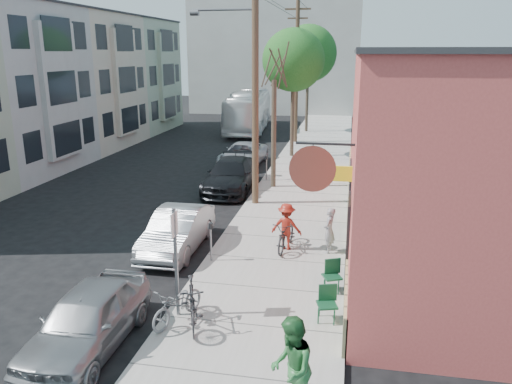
% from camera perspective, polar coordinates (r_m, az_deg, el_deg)
% --- Properties ---
extents(ground, '(120.00, 120.00, 0.00)m').
position_cam_1_polar(ground, '(17.17, -12.01, -6.97)').
color(ground, black).
extents(sidewalk, '(4.50, 58.00, 0.15)m').
position_cam_1_polar(sidewalk, '(26.44, 5.80, 1.54)').
color(sidewalk, '#ABA59E').
rests_on(sidewalk, ground).
extents(cafe_building, '(6.60, 20.20, 6.61)m').
position_cam_1_polar(cafe_building, '(19.99, 18.20, 5.67)').
color(cafe_building, '#BC4945').
rests_on(cafe_building, ground).
extents(apartment_row, '(6.30, 32.00, 9.00)m').
position_cam_1_polar(apartment_row, '(33.93, -22.24, 11.18)').
color(apartment_row, '#9FAB90').
rests_on(apartment_row, ground).
extents(end_cap_building, '(18.00, 8.00, 12.00)m').
position_cam_1_polar(end_cap_building, '(57.17, 2.37, 15.21)').
color(end_cap_building, '#ACABA6').
rests_on(end_cap_building, ground).
extents(sign_post, '(0.07, 0.45, 2.80)m').
position_cam_1_polar(sign_post, '(12.35, -9.17, -6.83)').
color(sign_post, slate).
rests_on(sign_post, sidewalk).
extents(parking_meter_near, '(0.14, 0.14, 1.24)m').
position_cam_1_polar(parking_meter_near, '(15.72, -5.19, -4.99)').
color(parking_meter_near, slate).
rests_on(parking_meter_near, sidewalk).
extents(parking_meter_far, '(0.14, 0.14, 1.24)m').
position_cam_1_polar(parking_meter_far, '(25.61, 1.21, 3.23)').
color(parking_meter_far, slate).
rests_on(parking_meter_far, sidewalk).
extents(utility_pole_near, '(3.57, 0.28, 10.00)m').
position_cam_1_polar(utility_pole_near, '(20.94, -0.25, 12.68)').
color(utility_pole_near, '#503A28').
rests_on(utility_pole_near, sidewalk).
extents(utility_pole_far, '(1.80, 0.28, 10.00)m').
position_cam_1_polar(utility_pole_far, '(36.47, 4.67, 13.84)').
color(utility_pole_far, '#503A28').
rests_on(utility_pole_far, sidewalk).
extents(tree_bare, '(0.24, 0.24, 5.11)m').
position_cam_1_polar(tree_bare, '(23.99, 2.04, 6.57)').
color(tree_bare, '#44392C').
rests_on(tree_bare, sidewalk).
extents(tree_leafy_mid, '(3.79, 3.79, 7.79)m').
position_cam_1_polar(tree_leafy_mid, '(31.26, 4.30, 14.78)').
color(tree_leafy_mid, '#44392C').
rests_on(tree_leafy_mid, sidewalk).
extents(tree_leafy_far, '(4.53, 4.53, 8.51)m').
position_cam_1_polar(tree_leafy_far, '(41.54, 5.99, 15.46)').
color(tree_leafy_far, '#44392C').
rests_on(tree_leafy_far, sidewalk).
extents(patio_chair_a, '(0.66, 0.66, 0.88)m').
position_cam_1_polar(patio_chair_a, '(14.02, 8.67, -9.51)').
color(patio_chair_a, '#124329').
rests_on(patio_chair_a, sidewalk).
extents(patio_chair_b, '(0.62, 0.62, 0.88)m').
position_cam_1_polar(patio_chair_b, '(12.58, 8.11, -12.61)').
color(patio_chair_b, '#124329').
rests_on(patio_chair_b, sidewalk).
extents(patron_grey, '(0.47, 0.62, 1.52)m').
position_cam_1_polar(patron_grey, '(16.50, 8.35, -4.34)').
color(patron_grey, gray).
rests_on(patron_grey, sidewalk).
extents(patron_green, '(0.83, 1.02, 1.96)m').
position_cam_1_polar(patron_green, '(9.37, 4.05, -19.51)').
color(patron_green, '#2B6C34').
rests_on(patron_green, sidewalk).
extents(cyclist, '(1.07, 0.68, 1.58)m').
position_cam_1_polar(cyclist, '(16.62, 3.50, -3.94)').
color(cyclist, maroon).
rests_on(cyclist, sidewalk).
extents(cyclist_bike, '(0.88, 1.98, 1.00)m').
position_cam_1_polar(cyclist_bike, '(16.72, 3.49, -4.87)').
color(cyclist_bike, black).
rests_on(cyclist_bike, sidewalk).
extents(parked_bike_a, '(1.13, 1.97, 1.14)m').
position_cam_1_polar(parked_bike_a, '(12.32, -7.32, -12.54)').
color(parked_bike_a, black).
rests_on(parked_bike_a, sidewalk).
extents(parked_bike_b, '(1.21, 1.86, 0.92)m').
position_cam_1_polar(parked_bike_b, '(12.57, -8.92, -12.55)').
color(parked_bike_b, slate).
rests_on(parked_bike_b, sidewalk).
extents(car_0, '(1.70, 4.17, 1.42)m').
position_cam_1_polar(car_0, '(12.21, -18.71, -13.64)').
color(car_0, gray).
rests_on(car_0, ground).
extents(car_1, '(1.53, 4.30, 1.41)m').
position_cam_1_polar(car_1, '(17.10, -8.98, -4.37)').
color(car_1, '#9FA1A6').
rests_on(car_1, ground).
extents(car_2, '(2.28, 5.29, 1.52)m').
position_cam_1_polar(car_2, '(24.24, -2.88, 1.95)').
color(car_2, black).
rests_on(car_2, ground).
extents(car_3, '(2.46, 4.88, 1.32)m').
position_cam_1_polar(car_3, '(29.61, -1.51, 4.32)').
color(car_3, '#B1B1B9').
rests_on(car_3, ground).
extents(bus, '(3.80, 12.03, 3.30)m').
position_cam_1_polar(bus, '(42.97, -0.86, 9.23)').
color(bus, white).
rests_on(bus, ground).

